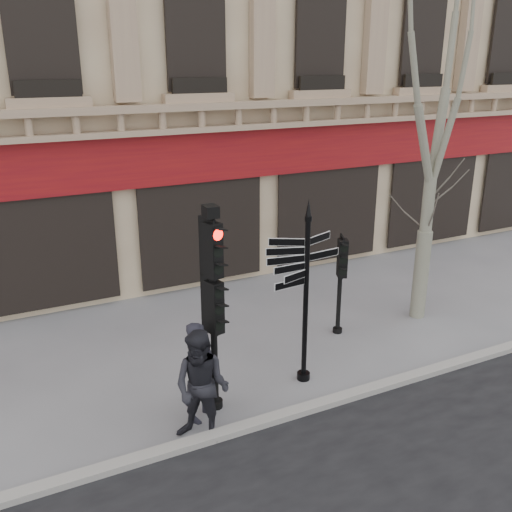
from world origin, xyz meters
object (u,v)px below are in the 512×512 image
Objects in this scene: traffic_signal_secondary at (341,268)px; plane_tree at (442,63)px; pedestrian_a at (200,372)px; fingerpost at (307,262)px; traffic_signal_main at (213,286)px; pedestrian_b at (202,388)px.

plane_tree is at bearing 20.69° from traffic_signal_secondary.
pedestrian_a is at bearing -133.44° from traffic_signal_secondary.
fingerpost is 2.01× the size of pedestrian_a.
traffic_signal_secondary is 0.27× the size of plane_tree.
traffic_signal_main is 2.07× the size of pedestrian_a.
traffic_signal_secondary is at bearing 71.28° from pedestrian_b.
traffic_signal_main is at bearing 97.85° from pedestrian_b.
fingerpost is at bearing -31.12° from pedestrian_a.
traffic_signal_main is at bearing -11.50° from pedestrian_a.
traffic_signal_secondary is 1.15× the size of pedestrian_b.
plane_tree reaches higher than traffic_signal_secondary.
traffic_signal_secondary is at bearing 6.08° from traffic_signal_main.
fingerpost is 2.98m from pedestrian_b.
pedestrian_a is (-6.24, -1.55, -4.95)m from plane_tree.
traffic_signal_main is at bearing -133.84° from traffic_signal_secondary.
plane_tree is 8.11m from pedestrian_a.
traffic_signal_main is 4.02m from traffic_signal_secondary.
pedestrian_a is (-3.99, -1.67, -0.66)m from traffic_signal_secondary.
traffic_signal_secondary is 4.79m from pedestrian_b.
pedestrian_a is 0.62m from pedestrian_b.
plane_tree is at bearing 61.28° from pedestrian_b.
fingerpost is 0.97× the size of traffic_signal_main.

